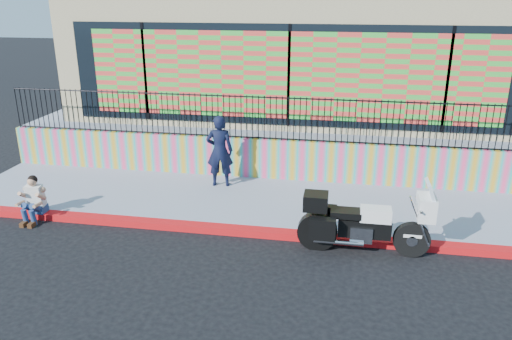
# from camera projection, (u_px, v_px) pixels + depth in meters

# --- Properties ---
(ground) EXTENTS (90.00, 90.00, 0.00)m
(ground) POSITION_uv_depth(u_px,v_px,m) (264.00, 236.00, 10.94)
(ground) COLOR black
(ground) RESTS_ON ground
(red_curb) EXTENTS (16.00, 0.30, 0.15)m
(red_curb) POSITION_uv_depth(u_px,v_px,m) (264.00, 233.00, 10.92)
(red_curb) COLOR red
(red_curb) RESTS_ON ground
(sidewalk) EXTENTS (16.00, 3.00, 0.15)m
(sidewalk) POSITION_uv_depth(u_px,v_px,m) (275.00, 203.00, 12.45)
(sidewalk) COLOR #868CA1
(sidewalk) RESTS_ON ground
(mural_wall) EXTENTS (16.00, 0.20, 1.10)m
(mural_wall) POSITION_uv_depth(u_px,v_px,m) (283.00, 159.00, 13.72)
(mural_wall) COLOR #FF437C
(mural_wall) RESTS_ON sidewalk
(metal_fence) EXTENTS (15.80, 0.04, 1.20)m
(metal_fence) POSITION_uv_depth(u_px,v_px,m) (284.00, 119.00, 13.33)
(metal_fence) COLOR black
(metal_fence) RESTS_ON mural_wall
(elevated_platform) EXTENTS (16.00, 10.00, 1.25)m
(elevated_platform) POSITION_uv_depth(u_px,v_px,m) (301.00, 119.00, 18.47)
(elevated_platform) COLOR #868CA1
(elevated_platform) RESTS_ON ground
(storefront_building) EXTENTS (14.00, 8.06, 4.00)m
(storefront_building) POSITION_uv_depth(u_px,v_px,m) (302.00, 47.00, 17.39)
(storefront_building) COLOR tan
(storefront_building) RESTS_ON elevated_platform
(police_motorcycle) EXTENTS (2.62, 0.87, 1.63)m
(police_motorcycle) POSITION_uv_depth(u_px,v_px,m) (362.00, 222.00, 10.05)
(police_motorcycle) COLOR black
(police_motorcycle) RESTS_ON ground
(police_officer) EXTENTS (0.76, 0.56, 1.92)m
(police_officer) POSITION_uv_depth(u_px,v_px,m) (220.00, 151.00, 13.10)
(police_officer) COLOR black
(police_officer) RESTS_ON sidewalk
(seated_man) EXTENTS (0.54, 0.71, 1.06)m
(seated_man) POSITION_uv_depth(u_px,v_px,m) (32.00, 203.00, 11.49)
(seated_man) COLOR navy
(seated_man) RESTS_ON ground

